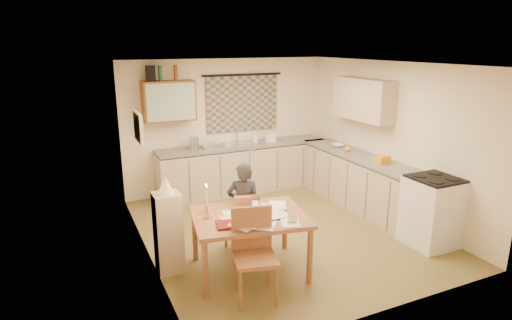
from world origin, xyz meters
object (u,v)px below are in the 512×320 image
counter_right (361,182)px  stove (432,211)px  counter_back (243,168)px  shelf_stand (168,233)px  dining_table (249,243)px  chair_far (242,232)px  person (244,207)px

counter_right → stove: 1.56m
counter_right → counter_back: bearing=132.3°
stove → shelf_stand: 3.63m
counter_back → counter_right: 2.23m
counter_right → stove: (0.00, -1.56, 0.04)m
stove → dining_table: stove is taller
counter_back → chair_far: counter_back is taller
counter_back → dining_table: 3.04m
stove → person: 2.64m
stove → shelf_stand: size_ratio=0.96×
shelf_stand → stove: bearing=-12.8°
chair_far → shelf_stand: shelf_stand is taller
chair_far → person: 0.37m
counter_right → person: (-2.46, -0.61, 0.18)m
dining_table → counter_back: bearing=78.0°
chair_far → shelf_stand: size_ratio=0.81×
counter_back → person: 2.47m
stove → person: (-2.46, 0.95, 0.13)m
counter_right → person: person is taller
person → shelf_stand: bearing=35.7°
dining_table → shelf_stand: shelf_stand is taller
counter_back → counter_right: size_ratio=1.12×
counter_back → stove: 3.55m
chair_far → person: (0.03, -0.01, 0.37)m
dining_table → shelf_stand: 1.01m
counter_right → stove: stove is taller
counter_back → shelf_stand: shelf_stand is taller
counter_back → chair_far: (-0.99, -2.26, -0.19)m
counter_back → dining_table: bearing=-111.7°
stove → counter_back: bearing=115.0°
stove → shelf_stand: bearing=167.2°
stove → dining_table: (-2.63, 0.39, -0.12)m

